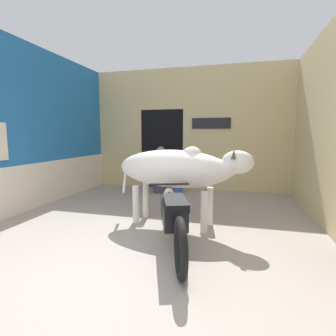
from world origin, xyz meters
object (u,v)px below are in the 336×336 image
object	(u,v)px
shopkeeper_seated	(160,168)
motorcycle_near	(173,216)
cow	(177,169)
plastic_stool	(178,183)

from	to	relation	value
shopkeeper_seated	motorcycle_near	bearing A→B (deg)	-70.46
shopkeeper_seated	cow	bearing A→B (deg)	-66.79
plastic_stool	motorcycle_near	bearing A→B (deg)	-77.97
motorcycle_near	plastic_stool	size ratio (longest dim) A/B	4.39
cow	motorcycle_near	size ratio (longest dim) A/B	1.14
cow	shopkeeper_seated	bearing A→B (deg)	113.21
cow	plastic_stool	xyz separation A→B (m)	(-0.53, 2.32, -0.68)
cow	motorcycle_near	xyz separation A→B (m)	(0.16, -0.92, -0.48)
shopkeeper_seated	plastic_stool	bearing A→B (deg)	7.88
cow	motorcycle_near	world-z (taller)	cow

